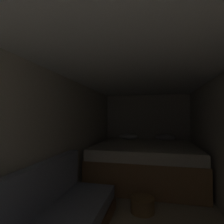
{
  "coord_description": "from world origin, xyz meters",
  "views": [
    {
      "loc": [
        0.2,
        -0.35,
        1.35
      ],
      "look_at": [
        -0.49,
        2.57,
        1.44
      ],
      "focal_mm": 28.87,
      "sensor_mm": 36.0,
      "label": 1
    }
  ],
  "objects": [
    {
      "name": "ground_plane",
      "position": [
        0.0,
        1.97,
        0.0
      ],
      "size": [
        7.32,
        7.32,
        0.0
      ],
      "primitive_type": "plane",
      "color": "beige"
    },
    {
      "name": "wall_back",
      "position": [
        0.0,
        4.66,
        0.98
      ],
      "size": [
        2.31,
        0.05,
        1.96
      ],
      "primitive_type": "cube",
      "color": "beige",
      "rests_on": "ground"
    },
    {
      "name": "wall_left",
      "position": [
        -1.13,
        1.97,
        0.98
      ],
      "size": [
        0.05,
        5.32,
        1.96
      ],
      "primitive_type": "cube",
      "color": "beige",
      "rests_on": "ground"
    },
    {
      "name": "ceiling_slab",
      "position": [
        0.0,
        1.97,
        1.98
      ],
      "size": [
        2.31,
        5.32,
        0.05
      ],
      "primitive_type": "cube",
      "color": "white",
      "rests_on": "wall_left"
    },
    {
      "name": "bed",
      "position": [
        0.0,
        3.63,
        0.39
      ],
      "size": [
        2.09,
        1.94,
        0.92
      ],
      "color": "#9E7247",
      "rests_on": "ground"
    },
    {
      "name": "wicker_basket",
      "position": [
        0.03,
        2.28,
        0.1
      ],
      "size": [
        0.34,
        0.34,
        0.2
      ],
      "color": "olive",
      "rests_on": "ground"
    }
  ]
}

